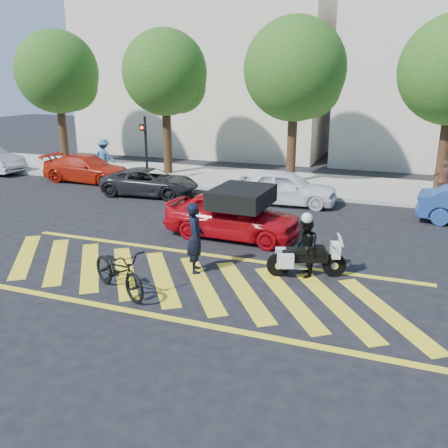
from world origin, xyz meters
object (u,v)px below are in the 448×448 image
(officer_bike, at_px, (195,238))
(police_motorcycle, at_px, (305,258))
(officer_moto, at_px, (305,247))
(red_convertible, at_px, (233,215))
(parked_left, at_px, (87,169))
(parked_mid_right, at_px, (286,188))
(bicycle, at_px, (119,271))
(parked_mid_left, at_px, (150,182))

(officer_bike, height_order, police_motorcycle, officer_bike)
(officer_bike, relative_size, police_motorcycle, 0.95)
(officer_moto, bearing_deg, red_convertible, -149.19)
(parked_left, bearing_deg, parked_mid_right, -95.45)
(officer_bike, xyz_separation_m, parked_left, (-9.57, 8.54, -0.29))
(bicycle, height_order, parked_mid_left, parked_mid_left)
(officer_bike, bearing_deg, parked_mid_right, -29.62)
(parked_mid_left, relative_size, parked_mid_right, 1.04)
(officer_bike, bearing_deg, officer_moto, -100.75)
(parked_mid_right, bearing_deg, officer_bike, 172.43)
(bicycle, height_order, police_motorcycle, bicycle)
(parked_mid_right, bearing_deg, police_motorcycle, -165.91)
(parked_mid_left, bearing_deg, officer_moto, -133.75)
(bicycle, height_order, red_convertible, red_convertible)
(officer_moto, relative_size, parked_mid_right, 0.39)
(police_motorcycle, bearing_deg, parked_left, 127.85)
(officer_bike, distance_m, police_motorcycle, 2.88)
(bicycle, xyz_separation_m, parked_mid_right, (1.75, 9.50, 0.12))
(red_convertible, height_order, parked_left, red_convertible)
(police_motorcycle, relative_size, parked_mid_right, 0.49)
(red_convertible, xyz_separation_m, parked_mid_left, (-5.26, 4.13, -0.16))
(parked_left, bearing_deg, red_convertible, -120.73)
(parked_mid_right, bearing_deg, officer_moto, -166.00)
(officer_bike, relative_size, parked_left, 0.42)
(bicycle, bearing_deg, officer_moto, -29.07)
(bicycle, relative_size, red_convertible, 0.50)
(parked_mid_left, bearing_deg, parked_left, 66.71)
(police_motorcycle, distance_m, officer_moto, 0.29)
(officer_moto, relative_size, parked_left, 0.35)
(parked_left, bearing_deg, parked_mid_left, -108.74)
(officer_moto, bearing_deg, police_motorcycle, 34.92)
(police_motorcycle, distance_m, parked_mid_right, 7.31)
(parked_mid_left, bearing_deg, bicycle, -160.39)
(officer_bike, distance_m, parked_mid_left, 8.90)
(parked_mid_left, bearing_deg, parked_mid_right, -89.92)
(officer_bike, bearing_deg, bicycle, 122.04)
(officer_moto, bearing_deg, parked_left, -142.15)
(police_motorcycle, height_order, officer_moto, officer_moto)
(red_convertible, bearing_deg, parked_mid_right, -5.11)
(bicycle, distance_m, officer_moto, 4.67)
(parked_left, xyz_separation_m, parked_mid_right, (10.15, -0.86, 0.04))
(officer_bike, height_order, red_convertible, officer_bike)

